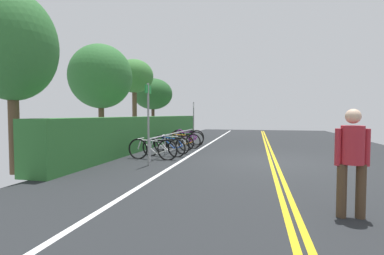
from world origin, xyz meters
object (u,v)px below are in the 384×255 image
(bicycle_3, at_px, (174,143))
(bicycle_6, at_px, (187,137))
(bicycle_2, at_px, (171,145))
(bicycle_5, at_px, (186,139))
(pedestrian, at_px, (352,156))
(sign_post_near, at_px, (148,117))
(tree_mid, at_px, (101,77))
(bicycle_1, at_px, (164,147))
(bicycle_0, at_px, (153,149))
(bike_rack, at_px, (176,137))
(sign_post_far, at_px, (194,118))
(tree_extra, at_px, (153,94))
(tree_far_right, at_px, (134,77))
(tree_near_left, at_px, (12,47))
(bicycle_4, at_px, (182,141))

(bicycle_3, bearing_deg, bicycle_6, 0.56)
(bicycle_2, relative_size, bicycle_5, 0.96)
(bicycle_5, xyz_separation_m, pedestrian, (-8.54, -4.71, 0.57))
(sign_post_near, distance_m, tree_mid, 4.95)
(bicycle_1, xyz_separation_m, bicycle_3, (1.72, 0.15, -0.00))
(bicycle_0, bearing_deg, tree_mid, 57.40)
(bicycle_5, relative_size, bicycle_6, 0.97)
(bike_rack, xyz_separation_m, sign_post_near, (-3.59, -0.19, 0.89))
(bicycle_5, bearing_deg, sign_post_far, 1.58)
(bicycle_1, relative_size, tree_mid, 0.38)
(bicycle_1, relative_size, sign_post_near, 0.70)
(bicycle_6, bearing_deg, bicycle_5, -170.36)
(bicycle_3, relative_size, sign_post_far, 0.80)
(bicycle_5, relative_size, tree_extra, 0.43)
(bicycle_1, relative_size, tree_far_right, 0.37)
(bicycle_0, xyz_separation_m, tree_far_right, (5.84, 3.34, 3.31))
(bicycle_6, bearing_deg, bike_rack, -176.92)
(bike_rack, distance_m, sign_post_near, 3.70)
(bike_rack, xyz_separation_m, bicycle_0, (-2.48, 0.11, -0.23))
(tree_mid, height_order, tree_far_right, tree_far_right)
(bike_rack, relative_size, bicycle_6, 3.35)
(bicycle_5, bearing_deg, bicycle_1, -179.58)
(bicycle_6, height_order, tree_far_right, tree_far_right)
(bicycle_6, xyz_separation_m, pedestrian, (-9.41, -4.86, 0.55))
(bicycle_3, distance_m, tree_extra, 8.86)
(bicycle_2, xyz_separation_m, tree_near_left, (-4.71, 2.74, 2.92))
(sign_post_near, height_order, tree_mid, tree_mid)
(bicycle_1, bearing_deg, tree_near_left, 143.64)
(bicycle_4, bearing_deg, bicycle_6, 5.83)
(sign_post_far, height_order, tree_extra, tree_extra)
(bicycle_0, distance_m, tree_far_right, 7.50)
(bicycle_2, height_order, sign_post_far, sign_post_far)
(bicycle_5, bearing_deg, tree_extra, 34.06)
(sign_post_near, distance_m, sign_post_far, 7.15)
(bike_rack, relative_size, pedestrian, 3.75)
(bicycle_4, bearing_deg, tree_near_left, 156.42)
(bicycle_3, bearing_deg, sign_post_near, -175.17)
(bicycle_3, xyz_separation_m, sign_post_near, (-3.57, -0.30, 1.14))
(bicycle_4, xyz_separation_m, sign_post_near, (-4.42, -0.15, 1.14))
(sign_post_far, xyz_separation_m, tree_near_left, (-9.04, 2.67, 1.92))
(pedestrian, relative_size, sign_post_far, 0.73)
(bicycle_0, xyz_separation_m, bicycle_2, (1.71, -0.13, -0.03))
(tree_extra, bearing_deg, tree_mid, -175.09)
(bicycle_4, height_order, bicycle_6, bicycle_6)
(bike_rack, bearing_deg, bicycle_4, -2.62)
(bicycle_2, bearing_deg, bicycle_3, 10.07)
(bike_rack, xyz_separation_m, bicycle_3, (-0.02, 0.11, -0.25))
(bicycle_2, distance_m, tree_extra, 9.56)
(bicycle_6, distance_m, tree_near_left, 8.90)
(tree_far_right, bearing_deg, bicycle_4, -125.98)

